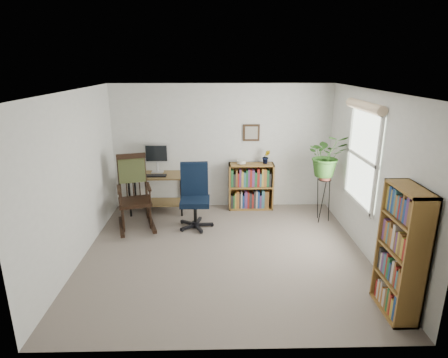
{
  "coord_description": "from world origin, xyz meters",
  "views": [
    {
      "loc": [
        -0.13,
        -5.08,
        2.75
      ],
      "look_at": [
        0.0,
        0.4,
        1.05
      ],
      "focal_mm": 30.0,
      "sensor_mm": 36.0,
      "label": 1
    }
  ],
  "objects_px": {
    "desk": "(158,193)",
    "low_bookshelf": "(251,186)",
    "rocking_chair": "(134,192)",
    "tall_bookshelf": "(401,252)",
    "office_chair": "(195,197)"
  },
  "relations": [
    {
      "from": "desk",
      "to": "low_bookshelf",
      "type": "height_order",
      "value": "low_bookshelf"
    },
    {
      "from": "rocking_chair",
      "to": "tall_bookshelf",
      "type": "xyz_separation_m",
      "value": [
        3.44,
        -2.4,
        0.11
      ]
    },
    {
      "from": "rocking_chair",
      "to": "tall_bookshelf",
      "type": "relative_size",
      "value": 0.86
    },
    {
      "from": "low_bookshelf",
      "to": "tall_bookshelf",
      "type": "xyz_separation_m",
      "value": [
        1.36,
        -3.25,
        0.3
      ]
    },
    {
      "from": "office_chair",
      "to": "tall_bookshelf",
      "type": "distance_m",
      "value": 3.38
    },
    {
      "from": "office_chair",
      "to": "tall_bookshelf",
      "type": "relative_size",
      "value": 0.75
    },
    {
      "from": "office_chair",
      "to": "rocking_chair",
      "type": "distance_m",
      "value": 1.04
    },
    {
      "from": "desk",
      "to": "low_bookshelf",
      "type": "bearing_deg",
      "value": 3.81
    },
    {
      "from": "low_bookshelf",
      "to": "tall_bookshelf",
      "type": "bearing_deg",
      "value": -67.23
    },
    {
      "from": "office_chair",
      "to": "rocking_chair",
      "type": "relative_size",
      "value": 0.88
    },
    {
      "from": "office_chair",
      "to": "rocking_chair",
      "type": "xyz_separation_m",
      "value": [
        -1.03,
        0.03,
        0.08
      ]
    },
    {
      "from": "office_chair",
      "to": "low_bookshelf",
      "type": "height_order",
      "value": "office_chair"
    },
    {
      "from": "desk",
      "to": "low_bookshelf",
      "type": "relative_size",
      "value": 1.14
    },
    {
      "from": "rocking_chair",
      "to": "low_bookshelf",
      "type": "bearing_deg",
      "value": 6.3
    },
    {
      "from": "desk",
      "to": "office_chair",
      "type": "distance_m",
      "value": 1.09
    }
  ]
}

